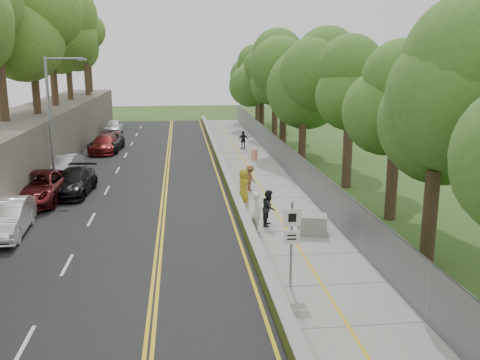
% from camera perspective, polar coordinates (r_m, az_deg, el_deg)
% --- Properties ---
extents(ground, '(140.00, 140.00, 0.00)m').
position_cam_1_polar(ground, '(21.87, 1.06, -8.33)').
color(ground, '#33511E').
rests_on(ground, ground).
extents(road, '(11.20, 66.00, 0.04)m').
position_cam_1_polar(road, '(36.18, -10.59, 0.12)').
color(road, black).
rests_on(road, ground).
extents(sidewalk, '(4.20, 66.00, 0.05)m').
position_cam_1_polar(sidewalk, '(36.45, 1.97, 0.44)').
color(sidewalk, gray).
rests_on(sidewalk, ground).
extents(jersey_barrier, '(0.42, 66.00, 0.60)m').
position_cam_1_polar(jersey_barrier, '(36.13, -1.64, 0.77)').
color(jersey_barrier, '#9AC72E').
rests_on(jersey_barrier, ground).
extents(rock_embankment, '(5.00, 66.00, 4.00)m').
position_cam_1_polar(rock_embankment, '(37.30, -23.24, 2.76)').
color(rock_embankment, '#595147').
rests_on(rock_embankment, ground).
extents(chainlink_fence, '(0.04, 66.00, 2.00)m').
position_cam_1_polar(chainlink_fence, '(36.61, 5.24, 2.01)').
color(chainlink_fence, slate).
rests_on(chainlink_fence, ground).
extents(trees_embankment, '(6.40, 66.00, 13.00)m').
position_cam_1_polar(trees_embankment, '(36.76, -23.68, 15.93)').
color(trees_embankment, olive).
rests_on(trees_embankment, rock_embankment).
extents(trees_fenceside, '(7.00, 66.00, 14.00)m').
position_cam_1_polar(trees_fenceside, '(36.51, 9.12, 11.35)').
color(trees_fenceside, '#497B2A').
rests_on(trees_fenceside, ground).
extents(streetlight, '(2.52, 0.22, 8.00)m').
position_cam_1_polar(streetlight, '(35.22, -19.31, 6.89)').
color(streetlight, gray).
rests_on(streetlight, ground).
extents(signpost, '(0.62, 0.09, 3.10)m').
position_cam_1_polar(signpost, '(18.57, 5.53, -5.88)').
color(signpost, gray).
rests_on(signpost, sidewalk).
extents(construction_barrel, '(0.51, 0.51, 0.85)m').
position_cam_1_polar(construction_barrel, '(41.94, 1.51, 2.73)').
color(construction_barrel, '#F44A1C').
rests_on(construction_barrel, sidewalk).
extents(concrete_block, '(1.51, 1.26, 0.88)m').
position_cam_1_polar(concrete_block, '(24.70, 7.68, -4.71)').
color(concrete_block, gray).
rests_on(concrete_block, sidewalk).
extents(car_1, '(2.00, 4.99, 1.61)m').
position_cam_1_polar(car_1, '(26.38, -23.69, -3.75)').
color(car_1, white).
rests_on(car_1, road).
extents(car_2, '(3.26, 6.21, 1.67)m').
position_cam_1_polar(car_2, '(31.78, -20.69, -0.72)').
color(car_2, '#5C1518').
rests_on(car_2, road).
extents(car_3, '(2.39, 5.14, 1.45)m').
position_cam_1_polar(car_3, '(32.91, -17.34, -0.21)').
color(car_3, black).
rests_on(car_3, road).
extents(car_4, '(2.08, 4.30, 1.42)m').
position_cam_1_polar(car_4, '(33.71, -17.26, 0.07)').
color(car_4, tan).
rests_on(car_4, road).
extents(car_5, '(2.06, 4.73, 1.51)m').
position_cam_1_polar(car_5, '(37.65, -18.34, 1.38)').
color(car_5, '#B8BAC0').
rests_on(car_5, road).
extents(car_6, '(2.74, 5.41, 1.46)m').
position_cam_1_polar(car_6, '(47.27, -14.07, 3.88)').
color(car_6, black).
rests_on(car_6, road).
extents(car_7, '(2.35, 5.13, 1.45)m').
position_cam_1_polar(car_7, '(46.63, -14.18, 3.75)').
color(car_7, maroon).
rests_on(car_7, road).
extents(car_8, '(1.82, 4.47, 1.52)m').
position_cam_1_polar(car_8, '(57.71, -13.35, 5.54)').
color(car_8, silver).
rests_on(car_8, road).
extents(painter_0, '(0.79, 1.02, 1.86)m').
position_cam_1_polar(painter_0, '(29.68, 0.38, -0.58)').
color(painter_0, gold).
rests_on(painter_0, sidewalk).
extents(painter_1, '(0.54, 0.73, 1.86)m').
position_cam_1_polar(painter_1, '(24.72, 1.81, -3.39)').
color(painter_1, white).
rests_on(painter_1, sidewalk).
extents(painter_2, '(0.90, 1.02, 1.74)m').
position_cam_1_polar(painter_2, '(25.59, 3.11, -2.97)').
color(painter_2, black).
rests_on(painter_2, sidewalk).
extents(painter_3, '(0.95, 1.16, 1.56)m').
position_cam_1_polar(painter_3, '(32.19, 1.10, 0.22)').
color(painter_3, brown).
rests_on(painter_3, sidewalk).
extents(person_far, '(0.98, 0.54, 1.58)m').
position_cam_1_polar(person_far, '(46.90, 0.35, 4.29)').
color(person_far, black).
rests_on(person_far, sidewalk).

